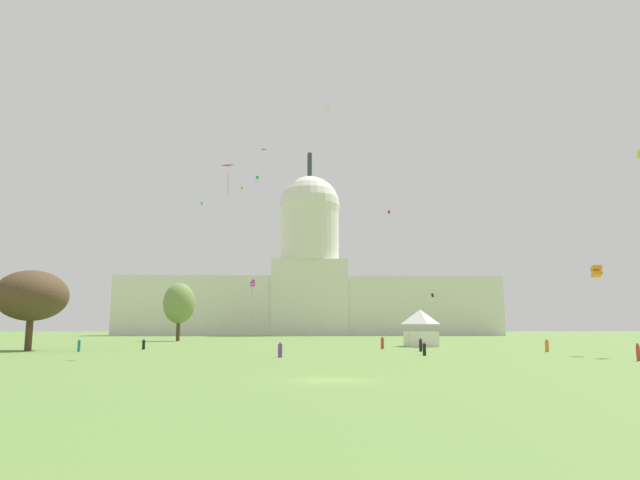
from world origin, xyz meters
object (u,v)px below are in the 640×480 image
kite_violet_low (253,281)px  kite_lime_mid (397,249)px  person_purple_front_right (280,350)px  kite_blue_high (263,151)px  event_tent (420,327)px  kite_white_high (328,107)px  tree_west_far (32,296)px  kite_magenta_mid (229,170)px  kite_gold_high (241,191)px  person_orange_near_tent (547,346)px  kite_cyan_high (201,205)px  kite_green_high (257,177)px  tree_west_near (179,303)px  person_black_edge_east (424,349)px  person_teal_lawn_far_left (79,346)px  kite_pink_low (252,309)px  person_red_back_right (382,343)px  kite_black_low (433,295)px  person_black_front_left (144,345)px  kite_magenta_low (253,284)px  capitol_building (309,283)px  person_black_mid_left (421,345)px  person_red_near_tree_west (638,353)px  kite_red_high (389,213)px  kite_orange_low (596,271)px

kite_violet_low → kite_lime_mid: bearing=1.1°
person_purple_front_right → kite_blue_high: (-7.07, 71.19, 43.57)m
event_tent → kite_white_high: bearing=134.7°
tree_west_far → kite_violet_low: (20.48, 106.56, 10.45)m
kite_magenta_mid → kite_gold_high: size_ratio=1.02×
person_orange_near_tent → kite_cyan_high: kite_cyan_high is taller
kite_violet_low → kite_green_high: size_ratio=1.86×
tree_west_near → kite_white_high: 54.81m
person_black_edge_east → kite_white_high: kite_white_high is taller
tree_west_far → person_orange_near_tent: 67.34m
person_teal_lawn_far_left → kite_magenta_mid: kite_magenta_mid is taller
event_tent → person_teal_lawn_far_left: 50.87m
kite_magenta_mid → kite_pink_low: bearing=-74.7°
person_teal_lawn_far_left → kite_white_high: kite_white_high is taller
person_red_back_right → kite_blue_high: bearing=-51.2°
kite_white_high → kite_black_low: bearing=-100.9°
person_black_front_left → person_teal_lawn_far_left: bearing=-140.0°
person_orange_near_tent → kite_magenta_low: kite_magenta_low is taller
capitol_building → person_black_front_left: (-25.12, -136.94, -18.98)m
person_purple_front_right → kite_magenta_mid: kite_magenta_mid is taller
person_orange_near_tent → kite_white_high: bearing=-82.6°
kite_magenta_mid → kite_magenta_low: bearing=-76.7°
person_black_mid_left → person_black_front_left: 38.10m
person_red_near_tree_west → kite_green_high: (-44.26, 115.39, 46.89)m
kite_cyan_high → kite_magenta_low: 57.29m
kite_magenta_mid → kite_pink_low: (-2.15, 73.15, -19.69)m
capitol_building → kite_cyan_high: 56.76m
person_purple_front_right → kite_cyan_high: bearing=142.8°
person_teal_lawn_far_left → person_black_edge_east: bearing=-79.8°
person_black_mid_left → person_red_back_right: 10.15m
tree_west_far → kite_violet_low: bearing=79.1°
event_tent → kite_cyan_high: (-51.28, 87.18, 38.68)m
event_tent → person_purple_front_right: size_ratio=4.48×
tree_west_far → kite_red_high: size_ratio=3.37×
person_orange_near_tent → kite_cyan_high: (-62.89, 107.98, 40.96)m
kite_magenta_low → kite_orange_low: bearing=20.8°
kite_lime_mid → kite_blue_high: bearing=153.2°
tree_west_far → kite_blue_high: kite_blue_high is taller
kite_cyan_high → tree_west_far: bearing=-77.9°
person_teal_lawn_far_left → person_black_front_left: person_teal_lawn_far_left is taller
person_purple_front_right → person_black_edge_east: bearing=49.4°
kite_violet_low → kite_gold_high: bearing=-54.1°
kite_white_high → kite_cyan_high: 81.80m
kite_magenta_mid → kite_lime_mid: kite_magenta_mid is taller
person_red_back_right → person_black_front_left: bearing=17.3°
person_black_mid_left → kite_green_high: (-28.59, 94.32, 46.85)m
person_red_back_right → kite_red_high: 119.14m
capitol_building → kite_magenta_low: size_ratio=40.42×
kite_violet_low → kite_gold_high: size_ratio=0.87×
kite_pink_low → person_teal_lawn_far_left: bearing=-146.0°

